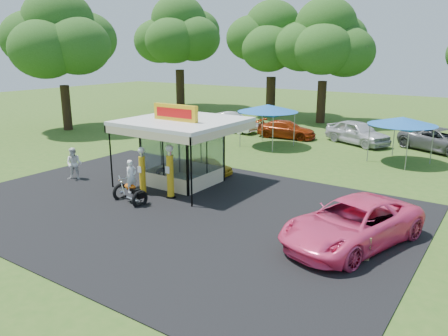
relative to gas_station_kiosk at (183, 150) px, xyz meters
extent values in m
plane|color=#33591C|center=(2.00, -4.99, -1.78)|extent=(120.00, 120.00, 0.00)
cube|color=black|center=(2.00, -2.99, -1.76)|extent=(20.00, 14.00, 0.04)
cube|color=white|center=(0.00, 0.01, -1.75)|extent=(3.00, 3.00, 0.06)
cube|color=white|center=(0.00, 0.01, 1.51)|extent=(5.40, 5.40, 0.18)
cube|color=gold|center=(0.00, -0.49, 2.00)|extent=(2.60, 0.25, 0.80)
cube|color=red|center=(0.00, -0.62, 2.00)|extent=(2.21, 0.02, 0.45)
cylinder|color=black|center=(-2.55, -2.54, -0.18)|extent=(0.08, 0.08, 3.20)
cylinder|color=black|center=(2.55, -2.54, -0.18)|extent=(0.08, 0.08, 3.20)
cylinder|color=black|center=(-0.48, -2.48, -1.73)|extent=(0.44, 0.44, 0.10)
cylinder|color=gold|center=(-0.48, -2.48, -0.79)|extent=(0.30, 0.30, 1.79)
cylinder|color=silver|center=(-0.48, -2.48, 0.21)|extent=(0.20, 0.20, 0.20)
sphere|color=white|center=(-0.48, -2.48, 0.41)|extent=(0.32, 0.32, 0.32)
cube|color=white|center=(-0.48, -2.66, -0.49)|extent=(0.22, 0.02, 0.30)
cylinder|color=black|center=(0.96, -2.12, -1.73)|extent=(0.48, 0.48, 0.11)
cylinder|color=gold|center=(0.96, -2.12, -0.69)|extent=(0.33, 0.33, 1.97)
cylinder|color=silver|center=(0.96, -2.12, 0.40)|extent=(0.22, 0.22, 0.22)
sphere|color=white|center=(0.96, -2.12, 0.62)|extent=(0.35, 0.35, 0.35)
cube|color=white|center=(0.96, -2.32, -0.36)|extent=(0.24, 0.02, 0.33)
torus|color=black|center=(-0.91, -3.53, -1.44)|extent=(0.28, 0.85, 0.84)
torus|color=black|center=(0.56, -3.75, -1.44)|extent=(0.28, 0.85, 0.84)
cube|color=silver|center=(-0.13, -3.65, -1.29)|extent=(0.58, 0.36, 0.30)
ellipsoid|color=orange|center=(-0.13, -3.65, -1.01)|extent=(0.64, 0.36, 0.30)
cube|color=black|center=(0.22, -3.70, -1.07)|extent=(0.58, 0.34, 0.10)
cube|color=black|center=(0.59, -3.76, -1.24)|extent=(0.40, 0.39, 0.28)
cylinder|color=silver|center=(-0.76, -3.55, -1.09)|extent=(0.44, 0.13, 0.89)
cylinder|color=silver|center=(-0.62, -3.57, -0.74)|extent=(0.14, 0.60, 0.05)
sphere|color=silver|center=(-0.78, -3.55, -0.94)|extent=(0.16, 0.16, 0.16)
imported|color=white|center=(0.02, -3.67, -0.49)|extent=(0.44, 0.59, 1.49)
torus|color=black|center=(-0.91, -0.55, -1.38)|extent=(0.87, 0.75, 0.83)
torus|color=black|center=(-1.05, -0.39, -1.38)|extent=(0.88, 0.81, 0.83)
cube|color=#593819|center=(10.34, -3.54, -1.32)|extent=(0.56, 0.42, 0.92)
cube|color=#593819|center=(10.34, -3.31, -1.32)|extent=(0.56, 0.42, 0.92)
imported|color=gold|center=(0.00, 2.21, -1.30)|extent=(2.82, 1.13, 0.96)
imported|color=#FA447E|center=(9.64, -2.35, -0.97)|extent=(4.31, 6.38, 1.62)
imported|color=white|center=(-5.28, -2.71, -0.90)|extent=(1.08, 1.01, 1.76)
imported|color=silver|center=(-6.28, 14.07, -0.98)|extent=(4.94, 1.94, 1.60)
imported|color=#9C2E0C|center=(-1.10, 14.16, -1.11)|extent=(4.82, 2.34, 1.35)
imported|color=#BAB9BF|center=(4.28, 15.00, -0.92)|extent=(5.48, 3.99, 1.73)
imported|color=#5A5A5D|center=(9.87, 15.69, -0.99)|extent=(6.32, 4.88, 1.59)
cylinder|color=gray|center=(-2.29, 12.01, -0.58)|extent=(0.06, 0.06, 2.40)
cylinder|color=gray|center=(0.51, 12.01, -0.58)|extent=(0.06, 0.06, 2.40)
cylinder|color=gray|center=(-2.29, 9.21, -0.58)|extent=(0.06, 0.06, 2.40)
cylinder|color=gray|center=(0.51, 9.21, -0.58)|extent=(0.06, 0.06, 2.40)
cube|color=#1A57AA|center=(-0.89, 10.61, 0.68)|extent=(3.00, 3.00, 0.12)
cone|color=#1A57AA|center=(-0.89, 10.61, 0.99)|extent=(4.32, 4.32, 0.50)
cylinder|color=gray|center=(6.87, 12.26, -0.65)|extent=(0.06, 0.06, 2.26)
cylinder|color=gray|center=(9.49, 12.26, -0.65)|extent=(0.06, 0.06, 2.26)
cylinder|color=gray|center=(6.87, 9.63, -0.65)|extent=(0.06, 0.06, 2.26)
cylinder|color=gray|center=(9.49, 9.63, -0.65)|extent=(0.06, 0.06, 2.26)
cube|color=#1A57AA|center=(8.18, 10.95, 0.54)|extent=(2.83, 2.83, 0.11)
cone|color=#1A57AA|center=(8.18, 10.95, 0.83)|extent=(4.07, 4.07, 0.47)
cylinder|color=black|center=(-20.10, 24.01, 0.47)|extent=(1.01, 1.01, 4.51)
ellipsoid|color=#244C15|center=(-20.10, 24.01, 6.27)|extent=(10.65, 10.65, 9.13)
cylinder|color=black|center=(-7.70, 23.73, 0.26)|extent=(0.97, 0.97, 4.09)
ellipsoid|color=#244C15|center=(-7.70, 23.73, 5.47)|extent=(9.48, 9.48, 8.13)
cylinder|color=black|center=(-1.77, 22.82, 0.19)|extent=(0.84, 0.84, 3.94)
ellipsoid|color=#244C15|center=(-1.77, 22.82, 5.31)|extent=(9.46, 9.46, 8.11)
cylinder|color=black|center=(-18.58, 6.78, 0.14)|extent=(0.77, 0.77, 3.84)
ellipsoid|color=#244C15|center=(-18.58, 6.78, 5.35)|extent=(9.86, 9.86, 8.45)
camera|label=1|loc=(13.97, -16.83, 4.96)|focal=35.00mm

